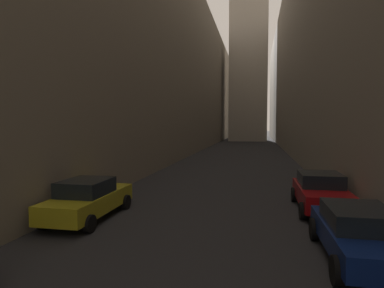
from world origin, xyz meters
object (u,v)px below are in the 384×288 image
(parked_car_left_third, at_px, (88,199))
(parked_car_right_far, at_px, (321,192))
(parked_car_right_third, at_px, (359,233))
(clock_tower, at_px, (249,0))

(parked_car_left_third, height_order, parked_car_right_far, parked_car_right_far)
(parked_car_left_third, bearing_deg, parked_car_right_far, -71.64)
(parked_car_left_third, xyz_separation_m, parked_car_right_third, (8.80, -2.14, -0.01))
(parked_car_left_third, height_order, parked_car_right_third, parked_car_left_third)
(parked_car_left_third, bearing_deg, clock_tower, -4.16)
(clock_tower, xyz_separation_m, parked_car_left_third, (-4.40, -60.48, -29.23))
(clock_tower, relative_size, parked_car_right_far, 13.64)
(parked_car_left_third, distance_m, parked_car_right_third, 9.06)
(clock_tower, bearing_deg, parked_car_left_third, -94.16)
(clock_tower, xyz_separation_m, parked_car_right_far, (4.40, -57.56, -29.20))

